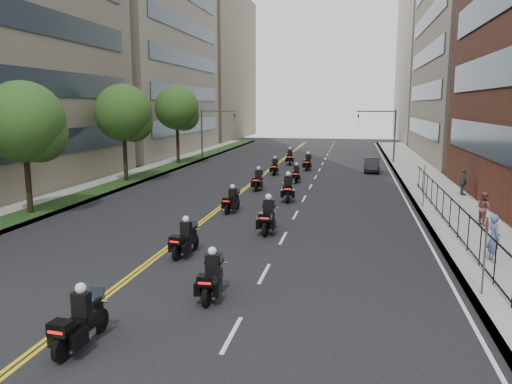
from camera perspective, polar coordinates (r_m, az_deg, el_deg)
ground at (r=14.94m, az=-15.20°, el=-14.44°), size 160.00×160.00×0.00m
sidewalk_right at (r=38.07m, az=19.57°, el=0.29°), size 4.00×90.00×0.15m
sidewalk_left at (r=41.80m, az=-14.99°, el=1.35°), size 4.00×90.00×0.15m
grass_strip at (r=41.45m, az=-14.00°, el=1.46°), size 2.00×90.00×0.04m
building_right_tan at (r=62.69m, az=26.19°, el=17.15°), size 15.11×28.00×30.00m
building_right_far at (r=91.69m, az=21.16°, el=13.63°), size 15.00×28.00×26.00m
building_left_mid at (r=67.32m, az=-14.77°, el=18.98°), size 16.11×28.00×34.00m
building_left_far at (r=94.71m, az=-6.59°, el=14.08°), size 16.00×28.00×26.00m
iron_fence at (r=25.15m, az=21.71°, el=-2.65°), size 0.05×28.00×1.50m
street_trees at (r=35.28m, az=-18.51°, el=7.90°), size 4.40×38.40×7.98m
traffic_signal_right at (r=54.30m, az=14.59°, el=7.12°), size 4.09×0.20×5.60m
traffic_signal_left at (r=56.44m, az=-5.29°, el=7.49°), size 4.09×0.20×5.60m
motorcycle_0 at (r=13.70m, az=-19.54°, el=-13.94°), size 0.59×2.28×1.68m
motorcycle_1 at (r=16.09m, az=-5.09°, el=-9.80°), size 0.53×2.24×1.65m
motorcycle_2 at (r=20.57m, az=-8.14°, el=-5.47°), size 0.67×2.21×1.64m
motorcycle_3 at (r=23.96m, az=1.37°, el=-2.93°), size 0.58×2.53×1.87m
motorcycle_4 at (r=28.57m, az=-2.78°, el=-1.06°), size 0.64×2.15×1.59m
motorcycle_5 at (r=31.87m, az=3.68°, el=0.29°), size 0.71×2.55×1.89m
motorcycle_6 at (r=35.90m, az=0.25°, el=1.29°), size 0.53×2.31×1.71m
motorcycle_7 at (r=39.69m, az=4.63°, el=2.01°), size 0.49×2.12×1.57m
motorcycle_8 at (r=43.88m, az=2.16°, el=2.83°), size 0.52×2.22×1.64m
motorcycle_9 at (r=47.09m, az=5.95°, el=3.32°), size 0.60×2.37×1.75m
motorcycle_10 at (r=51.37m, az=3.89°, el=3.93°), size 0.68×2.45×1.81m
parked_sedan at (r=46.92m, az=13.10°, el=3.04°), size 1.45×3.94×1.29m
pedestrian_a at (r=21.18m, az=25.53°, el=-4.73°), size 0.54×0.73×1.84m
pedestrian_b at (r=27.30m, az=24.63°, el=-1.72°), size 0.89×0.99×1.68m
pedestrian_c at (r=35.72m, az=22.62°, el=1.07°), size 0.63×1.11×1.78m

